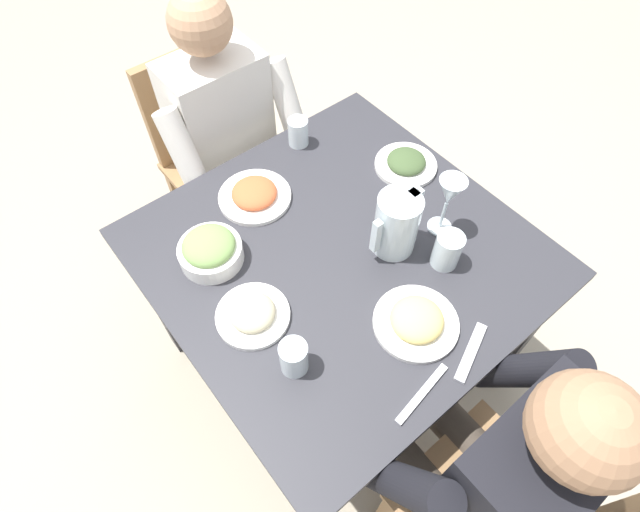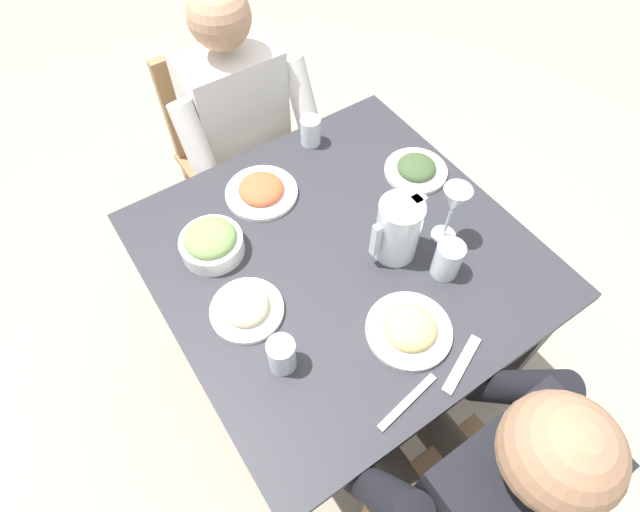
{
  "view_description": "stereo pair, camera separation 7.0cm",
  "coord_description": "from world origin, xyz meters",
  "px_view_note": "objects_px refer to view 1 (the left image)",
  "views": [
    {
      "loc": [
        0.55,
        0.59,
        1.9
      ],
      "look_at": [
        0.05,
        -0.03,
        0.74
      ],
      "focal_mm": 28.18,
      "sensor_mm": 36.0,
      "label": 1
    },
    {
      "loc": [
        0.5,
        0.64,
        1.9
      ],
      "look_at": [
        0.05,
        -0.03,
        0.74
      ],
      "focal_mm": 28.18,
      "sensor_mm": 36.0,
      "label": 2
    }
  ],
  "objects_px": {
    "salad_bowl": "(210,250)",
    "plate_dolmas": "(406,163)",
    "water_glass_center": "(294,357)",
    "diner_near": "(239,153)",
    "chair_near": "(215,152)",
    "wine_glass": "(449,195)",
    "plate_rice_curry": "(255,195)",
    "water_glass_far_right": "(298,132)",
    "plate_beans": "(252,314)",
    "dining_table": "(339,272)",
    "plate_fries": "(416,321)",
    "water_pitcher": "(396,224)",
    "water_glass_far_left": "(447,250)",
    "diner_far": "(472,450)"
  },
  "relations": [
    {
      "from": "dining_table",
      "to": "plate_beans",
      "type": "relative_size",
      "value": 5.18
    },
    {
      "from": "salad_bowl",
      "to": "water_glass_far_right",
      "type": "xyz_separation_m",
      "value": [
        -0.47,
        -0.22,
        0.0
      ]
    },
    {
      "from": "dining_table",
      "to": "salad_bowl",
      "type": "relative_size",
      "value": 5.67
    },
    {
      "from": "plate_dolmas",
      "to": "wine_glass",
      "type": "distance_m",
      "value": 0.28
    },
    {
      "from": "dining_table",
      "to": "water_glass_far_right",
      "type": "relative_size",
      "value": 10.69
    },
    {
      "from": "diner_near",
      "to": "salad_bowl",
      "type": "distance_m",
      "value": 0.53
    },
    {
      "from": "plate_beans",
      "to": "plate_dolmas",
      "type": "height_order",
      "value": "plate_beans"
    },
    {
      "from": "chair_near",
      "to": "water_glass_far_left",
      "type": "xyz_separation_m",
      "value": [
        -0.16,
        1.0,
        0.29
      ]
    },
    {
      "from": "water_glass_far_left",
      "to": "water_glass_center",
      "type": "height_order",
      "value": "water_glass_far_left"
    },
    {
      "from": "water_pitcher",
      "to": "plate_beans",
      "type": "height_order",
      "value": "water_pitcher"
    },
    {
      "from": "water_glass_far_right",
      "to": "water_pitcher",
      "type": "bearing_deg",
      "value": 84.43
    },
    {
      "from": "plate_fries",
      "to": "water_glass_far_right",
      "type": "height_order",
      "value": "water_glass_far_right"
    },
    {
      "from": "diner_near",
      "to": "salad_bowl",
      "type": "bearing_deg",
      "value": 49.59
    },
    {
      "from": "plate_beans",
      "to": "plate_rice_curry",
      "type": "distance_m",
      "value": 0.4
    },
    {
      "from": "salad_bowl",
      "to": "water_glass_center",
      "type": "xyz_separation_m",
      "value": [
        0.01,
        0.39,
        0.01
      ]
    },
    {
      "from": "water_pitcher",
      "to": "salad_bowl",
      "type": "relative_size",
      "value": 1.09
    },
    {
      "from": "water_glass_far_left",
      "to": "water_glass_center",
      "type": "distance_m",
      "value": 0.5
    },
    {
      "from": "dining_table",
      "to": "diner_near",
      "type": "distance_m",
      "value": 0.59
    },
    {
      "from": "water_pitcher",
      "to": "water_glass_far_right",
      "type": "height_order",
      "value": "water_pitcher"
    },
    {
      "from": "diner_near",
      "to": "water_glass_far_left",
      "type": "xyz_separation_m",
      "value": [
        -0.16,
        0.8,
        0.14
      ]
    },
    {
      "from": "diner_near",
      "to": "water_glass_far_left",
      "type": "distance_m",
      "value": 0.83
    },
    {
      "from": "plate_rice_curry",
      "to": "salad_bowl",
      "type": "bearing_deg",
      "value": 26.37
    },
    {
      "from": "plate_beans",
      "to": "dining_table",
      "type": "bearing_deg",
      "value": -176.86
    },
    {
      "from": "diner_far",
      "to": "plate_rice_curry",
      "type": "height_order",
      "value": "diner_far"
    },
    {
      "from": "plate_fries",
      "to": "plate_dolmas",
      "type": "height_order",
      "value": "plate_fries"
    },
    {
      "from": "salad_bowl",
      "to": "plate_beans",
      "type": "height_order",
      "value": "salad_bowl"
    },
    {
      "from": "diner_far",
      "to": "water_glass_center",
      "type": "relative_size",
      "value": 11.9
    },
    {
      "from": "diner_near",
      "to": "chair_near",
      "type": "bearing_deg",
      "value": -90.0
    },
    {
      "from": "plate_fries",
      "to": "plate_dolmas",
      "type": "relative_size",
      "value": 1.11
    },
    {
      "from": "plate_beans",
      "to": "plate_dolmas",
      "type": "bearing_deg",
      "value": -168.6
    },
    {
      "from": "plate_rice_curry",
      "to": "water_glass_far_right",
      "type": "bearing_deg",
      "value": -156.51
    },
    {
      "from": "plate_dolmas",
      "to": "wine_glass",
      "type": "bearing_deg",
      "value": 68.01
    },
    {
      "from": "water_glass_far_left",
      "to": "plate_beans",
      "type": "bearing_deg",
      "value": -20.51
    },
    {
      "from": "dining_table",
      "to": "water_glass_far_right",
      "type": "xyz_separation_m",
      "value": [
        -0.17,
        -0.42,
        0.16
      ]
    },
    {
      "from": "water_glass_center",
      "to": "plate_rice_curry",
      "type": "bearing_deg",
      "value": -114.78
    },
    {
      "from": "diner_far",
      "to": "plate_rice_curry",
      "type": "bearing_deg",
      "value": -90.88
    },
    {
      "from": "dining_table",
      "to": "diner_near",
      "type": "bearing_deg",
      "value": -93.61
    },
    {
      "from": "dining_table",
      "to": "diner_near",
      "type": "xyz_separation_m",
      "value": [
        -0.04,
        -0.59,
        0.02
      ]
    },
    {
      "from": "wine_glass",
      "to": "plate_fries",
      "type": "bearing_deg",
      "value": 32.67
    },
    {
      "from": "diner_near",
      "to": "plate_rice_curry",
      "type": "relative_size",
      "value": 5.44
    },
    {
      "from": "plate_fries",
      "to": "dining_table",
      "type": "bearing_deg",
      "value": -90.31
    },
    {
      "from": "diner_near",
      "to": "water_pitcher",
      "type": "distance_m",
      "value": 0.7
    },
    {
      "from": "chair_near",
      "to": "plate_rice_curry",
      "type": "distance_m",
      "value": 0.56
    },
    {
      "from": "salad_bowl",
      "to": "water_pitcher",
      "type": "bearing_deg",
      "value": 146.35
    },
    {
      "from": "diner_near",
      "to": "water_glass_far_right",
      "type": "xyz_separation_m",
      "value": [
        -0.14,
        0.17,
        0.14
      ]
    },
    {
      "from": "water_glass_center",
      "to": "wine_glass",
      "type": "relative_size",
      "value": 0.51
    },
    {
      "from": "salad_bowl",
      "to": "water_glass_center",
      "type": "distance_m",
      "value": 0.39
    },
    {
      "from": "diner_near",
      "to": "water_pitcher",
      "type": "relative_size",
      "value": 6.28
    },
    {
      "from": "water_pitcher",
      "to": "water_glass_far_right",
      "type": "distance_m",
      "value": 0.5
    },
    {
      "from": "salad_bowl",
      "to": "plate_dolmas",
      "type": "distance_m",
      "value": 0.67
    }
  ]
}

